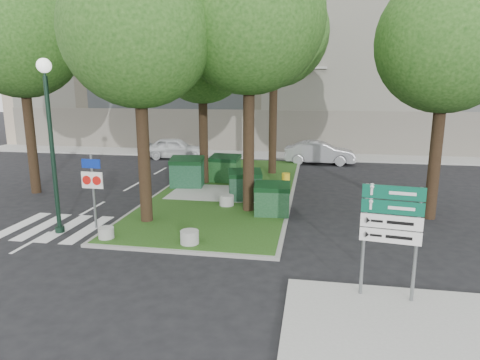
% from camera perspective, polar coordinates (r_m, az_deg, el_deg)
% --- Properties ---
extents(ground, '(120.00, 120.00, 0.00)m').
position_cam_1_polar(ground, '(13.64, -10.33, -9.34)').
color(ground, black).
rests_on(ground, ground).
extents(median_island, '(6.00, 16.00, 0.12)m').
position_cam_1_polar(median_island, '(20.84, -1.47, -1.23)').
color(median_island, '#224313').
rests_on(median_island, ground).
extents(median_kerb, '(6.30, 16.30, 0.10)m').
position_cam_1_polar(median_kerb, '(20.84, -1.47, -1.26)').
color(median_kerb, gray).
rests_on(median_kerb, ground).
extents(sidewalk_corner, '(5.00, 4.00, 0.12)m').
position_cam_1_polar(sidewalk_corner, '(9.91, 21.11, -18.57)').
color(sidewalk_corner, '#999993').
rests_on(sidewalk_corner, ground).
extents(building_sidewalk, '(42.00, 3.00, 0.12)m').
position_cam_1_polar(building_sidewalk, '(31.07, 1.46, 3.39)').
color(building_sidewalk, '#999993').
rests_on(building_sidewalk, ground).
extents(zebra_crossing, '(5.00, 3.00, 0.01)m').
position_cam_1_polar(zebra_crossing, '(16.48, -20.90, -6.06)').
color(zebra_crossing, silver).
rests_on(zebra_crossing, ground).
extents(apartment_building, '(41.00, 12.00, 16.00)m').
position_cam_1_polar(apartment_building, '(38.21, 3.28, 17.05)').
color(apartment_building, tan).
rests_on(apartment_building, ground).
extents(tree_median_near_left, '(5.20, 5.20, 10.53)m').
position_cam_1_polar(tree_median_near_left, '(15.73, -13.19, 20.60)').
color(tree_median_near_left, black).
rests_on(tree_median_near_left, ground).
extents(tree_median_near_right, '(5.60, 5.60, 11.46)m').
position_cam_1_polar(tree_median_near_right, '(16.82, 1.60, 22.67)').
color(tree_median_near_right, black).
rests_on(tree_median_near_right, ground).
extents(tree_median_mid, '(4.80, 4.80, 9.99)m').
position_cam_1_polar(tree_median_mid, '(21.67, -4.84, 17.69)').
color(tree_median_mid, black).
rests_on(tree_median_mid, ground).
extents(tree_median_far, '(5.80, 5.80, 11.93)m').
position_cam_1_polar(tree_median_far, '(24.21, 4.88, 20.35)').
color(tree_median_far, black).
rests_on(tree_median_far, ground).
extents(tree_street_left, '(5.40, 5.40, 11.00)m').
position_cam_1_polar(tree_street_left, '(22.23, -27.16, 18.03)').
color(tree_street_left, black).
rests_on(tree_street_left, ground).
extents(tree_street_right, '(5.00, 5.00, 10.06)m').
position_cam_1_polar(tree_street_right, '(17.60, 26.25, 17.69)').
color(tree_street_right, black).
rests_on(tree_street_right, ground).
extents(dumpster_a, '(1.72, 1.29, 1.49)m').
position_cam_1_polar(dumpster_a, '(21.16, -7.07, 1.04)').
color(dumpster_a, '#103C23').
rests_on(dumpster_a, median_island).
extents(dumpster_b, '(1.60, 1.20, 1.39)m').
position_cam_1_polar(dumpster_b, '(22.18, -2.00, 1.54)').
color(dumpster_b, '#134217').
rests_on(dumpster_b, median_island).
extents(dumpster_c, '(1.62, 1.30, 1.33)m').
position_cam_1_polar(dumpster_c, '(18.65, 0.67, -0.68)').
color(dumpster_c, '#0E311C').
rests_on(dumpster_c, median_island).
extents(dumpster_d, '(1.41, 1.03, 1.27)m').
position_cam_1_polar(dumpster_d, '(16.52, 4.32, -2.58)').
color(dumpster_d, '#123A1C').
rests_on(dumpster_d, median_island).
extents(bollard_left, '(0.51, 0.51, 0.36)m').
position_cam_1_polar(bollard_left, '(14.78, -17.42, -6.73)').
color(bollard_left, '#9C9D98').
rests_on(bollard_left, median_island).
extents(bollard_right, '(0.59, 0.59, 0.42)m').
position_cam_1_polar(bollard_right, '(13.74, -6.74, -7.57)').
color(bollard_right, '#989994').
rests_on(bollard_right, median_island).
extents(bollard_mid, '(0.60, 0.60, 0.43)m').
position_cam_1_polar(bollard_mid, '(17.83, -1.80, -2.72)').
color(bollard_mid, '#9A9995').
rests_on(bollard_mid, median_island).
extents(litter_bin, '(0.39, 0.39, 0.69)m').
position_cam_1_polar(litter_bin, '(21.09, 6.12, -0.00)').
color(litter_bin, gold).
rests_on(litter_bin, median_island).
extents(street_lamp, '(0.47, 0.47, 5.88)m').
position_cam_1_polar(street_lamp, '(15.57, -24.02, 6.55)').
color(street_lamp, black).
rests_on(street_lamp, ground).
extents(traffic_sign_pole, '(0.81, 0.09, 2.69)m').
position_cam_1_polar(traffic_sign_pole, '(15.89, -19.04, -0.17)').
color(traffic_sign_pole, slate).
rests_on(traffic_sign_pole, ground).
extents(directional_sign, '(1.35, 0.25, 2.72)m').
position_cam_1_polar(directional_sign, '(10.41, 19.50, -5.60)').
color(directional_sign, slate).
rests_on(directional_sign, sidewalk_corner).
extents(car_white, '(4.41, 2.08, 1.46)m').
position_cam_1_polar(car_white, '(30.08, -8.65, 4.23)').
color(car_white, white).
rests_on(car_white, ground).
extents(car_silver, '(4.48, 1.58, 1.47)m').
position_cam_1_polar(car_silver, '(28.18, 10.55, 3.61)').
color(car_silver, '#9E9FA5').
rests_on(car_silver, ground).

